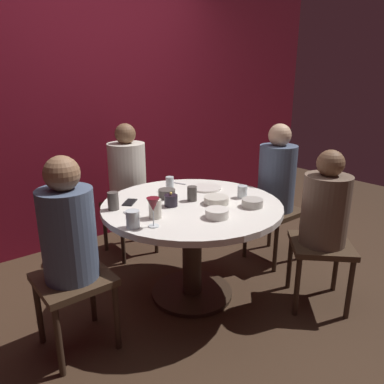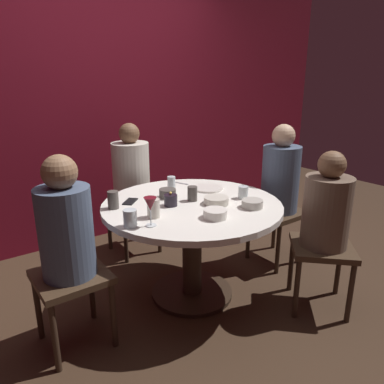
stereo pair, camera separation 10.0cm
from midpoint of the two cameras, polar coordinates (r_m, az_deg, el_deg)
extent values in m
plane|color=#382619|center=(2.86, -1.04, -15.56)|extent=(8.00, 8.00, 0.00)
cube|color=maroon|center=(3.69, -15.70, 12.83)|extent=(6.00, 0.10, 2.60)
cylinder|color=silver|center=(2.55, -1.13, -2.15)|extent=(1.25, 1.25, 0.04)
cylinder|color=#332319|center=(2.69, -1.08, -9.44)|extent=(0.14, 0.14, 0.68)
cylinder|color=#2D2116|center=(2.85, -1.04, -15.30)|extent=(0.60, 0.60, 0.03)
cube|color=#3F2D1E|center=(2.28, -19.22, -12.74)|extent=(0.40, 0.40, 0.04)
cylinder|color=#475670|center=(2.15, -19.96, -6.25)|extent=(0.30, 0.30, 0.52)
sphere|color=#8C6647|center=(2.05, -20.96, 2.69)|extent=(0.19, 0.19, 0.19)
cylinder|color=#332319|center=(2.23, -21.32, -20.97)|extent=(0.04, 0.04, 0.43)
cylinder|color=#332319|center=(2.32, -12.94, -18.46)|extent=(0.04, 0.04, 0.43)
cylinder|color=#332319|center=(2.50, -23.87, -16.68)|extent=(0.04, 0.04, 0.43)
cylinder|color=#332319|center=(2.58, -16.40, -14.68)|extent=(0.04, 0.04, 0.43)
cube|color=#3F2D1E|center=(3.35, -10.62, -2.14)|extent=(0.40, 0.40, 0.04)
cylinder|color=beige|center=(3.27, -10.90, 2.72)|extent=(0.32, 0.32, 0.55)
sphere|color=brown|center=(3.20, -11.27, 8.87)|extent=(0.18, 0.18, 0.18)
cylinder|color=#332319|center=(3.51, -14.18, -5.58)|extent=(0.04, 0.04, 0.43)
cylinder|color=#332319|center=(3.23, -11.60, -7.50)|extent=(0.04, 0.04, 0.43)
cylinder|color=#332319|center=(3.65, -9.35, -4.36)|extent=(0.04, 0.04, 0.43)
cylinder|color=#332319|center=(3.38, -6.46, -6.07)|extent=(0.04, 0.04, 0.43)
cube|color=#3F2D1E|center=(3.24, 11.85, -2.92)|extent=(0.40, 0.40, 0.04)
cylinder|color=#475670|center=(3.15, 12.18, 2.14)|extent=(0.31, 0.31, 0.55)
sphere|color=tan|center=(3.08, 12.61, 8.63)|extent=(0.19, 0.19, 0.19)
cylinder|color=#332319|center=(3.55, 11.27, -5.14)|extent=(0.04, 0.04, 0.43)
cylinder|color=#332319|center=(3.31, 7.43, -6.62)|extent=(0.04, 0.04, 0.43)
cylinder|color=#332319|center=(3.36, 15.71, -6.79)|extent=(0.04, 0.04, 0.43)
cylinder|color=#332319|center=(3.11, 11.98, -8.53)|extent=(0.04, 0.04, 0.43)
cube|color=#3F2D1E|center=(2.69, 18.46, -7.84)|extent=(0.57, 0.57, 0.04)
cylinder|color=brown|center=(2.59, 19.01, -2.66)|extent=(0.44, 0.44, 0.48)
sphere|color=brown|center=(2.51, 19.72, 4.21)|extent=(0.18, 0.18, 0.18)
cylinder|color=#332319|center=(2.98, 20.61, -10.56)|extent=(0.04, 0.04, 0.43)
cylinder|color=#332319|center=(2.91, 14.02, -10.59)|extent=(0.04, 0.04, 0.43)
cylinder|color=#332319|center=(2.69, 22.35, -13.91)|extent=(0.04, 0.04, 0.43)
cylinder|color=#332319|center=(2.62, 14.97, -14.07)|extent=(0.04, 0.04, 0.43)
cylinder|color=black|center=(2.48, -4.46, -1.34)|extent=(0.09, 0.09, 0.08)
sphere|color=#F9D159|center=(2.46, -4.48, -0.22)|extent=(0.02, 0.02, 0.02)
cylinder|color=silver|center=(2.16, -7.30, -5.28)|extent=(0.06, 0.06, 0.01)
cylinder|color=silver|center=(2.15, -7.35, -4.10)|extent=(0.01, 0.01, 0.09)
cone|color=maroon|center=(2.12, -7.44, -1.96)|extent=(0.08, 0.08, 0.08)
cylinder|color=silver|center=(2.86, 1.21, 0.63)|extent=(0.24, 0.24, 0.01)
cube|color=black|center=(2.59, -10.77, -1.59)|extent=(0.15, 0.15, 0.01)
cylinder|color=beige|center=(2.52, 2.68, -1.29)|extent=(0.17, 0.17, 0.05)
cylinder|color=silver|center=(2.27, 2.66, -3.34)|extent=(0.15, 0.15, 0.06)
cylinder|color=#B2ADA3|center=(2.48, 8.24, -1.70)|extent=(0.14, 0.14, 0.05)
cylinder|color=#4C4742|center=(2.65, -5.02, -0.25)|extent=(0.12, 0.12, 0.06)
cylinder|color=#4C4742|center=(2.46, -13.32, -1.38)|extent=(0.07, 0.07, 0.12)
cylinder|color=silver|center=(2.15, -10.53, -4.19)|extent=(0.08, 0.08, 0.10)
cylinder|color=#4C4742|center=(2.57, -1.11, -0.26)|extent=(0.07, 0.07, 0.10)
cylinder|color=silver|center=(2.80, -4.50, 1.28)|extent=(0.06, 0.06, 0.11)
cylinder|color=beige|center=(2.27, -7.01, -2.62)|extent=(0.08, 0.08, 0.12)
cylinder|color=silver|center=(2.66, 6.77, 0.04)|extent=(0.07, 0.07, 0.09)
cube|color=#B7B7BC|center=(2.34, -11.03, -3.71)|extent=(0.05, 0.18, 0.01)
cube|color=#B7B7BC|center=(3.01, -3.39, 1.42)|extent=(0.08, 0.17, 0.01)
camera|label=1|loc=(0.05, -91.14, -0.36)|focal=34.23mm
camera|label=2|loc=(0.05, 88.86, 0.36)|focal=34.23mm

